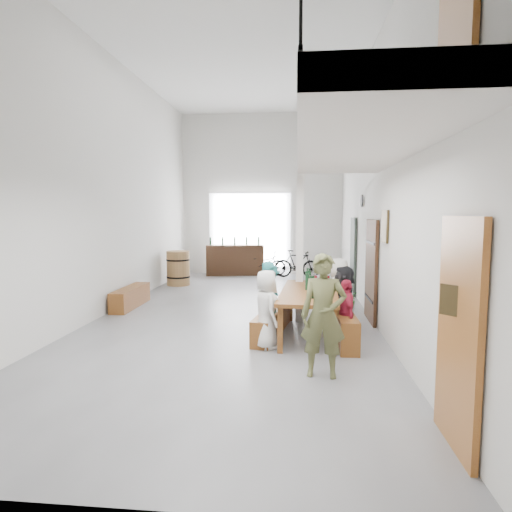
# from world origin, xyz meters

# --- Properties ---
(floor) EXTENTS (12.00, 12.00, 0.00)m
(floor) POSITION_xyz_m (0.00, 0.00, 0.00)
(floor) COLOR slate
(floor) RESTS_ON ground
(room_walls) EXTENTS (12.00, 12.00, 12.00)m
(room_walls) POSITION_xyz_m (0.00, 0.00, 3.55)
(room_walls) COLOR silver
(room_walls) RESTS_ON ground
(gateway_portal) EXTENTS (2.80, 0.08, 2.80)m
(gateway_portal) POSITION_xyz_m (-0.40, 5.94, 1.40)
(gateway_portal) COLOR white
(gateway_portal) RESTS_ON ground
(right_wall_decor) EXTENTS (0.07, 8.28, 5.07)m
(right_wall_decor) POSITION_xyz_m (2.70, -1.87, 1.74)
(right_wall_decor) COLOR #985A28
(right_wall_decor) RESTS_ON ground
(balcony) EXTENTS (1.52, 5.62, 4.00)m
(balcony) POSITION_xyz_m (1.98, -3.13, 2.96)
(balcony) COLOR white
(balcony) RESTS_ON ground
(tasting_table) EXTENTS (1.09, 2.38, 0.79)m
(tasting_table) POSITION_xyz_m (1.47, -1.47, 0.71)
(tasting_table) COLOR brown
(tasting_table) RESTS_ON ground
(bench_inner) EXTENTS (0.60, 1.91, 0.43)m
(bench_inner) POSITION_xyz_m (0.82, -1.42, 0.22)
(bench_inner) COLOR brown
(bench_inner) RESTS_ON ground
(bench_wall) EXTENTS (0.36, 2.24, 0.51)m
(bench_wall) POSITION_xyz_m (2.02, -1.45, 0.26)
(bench_wall) COLOR brown
(bench_wall) RESTS_ON ground
(tableware) EXTENTS (0.46, 1.41, 0.35)m
(tableware) POSITION_xyz_m (1.57, -1.18, 0.92)
(tableware) COLOR black
(tableware) RESTS_ON tasting_table
(side_bench) EXTENTS (0.35, 1.59, 0.45)m
(side_bench) POSITION_xyz_m (-2.50, 0.43, 0.22)
(side_bench) COLOR brown
(side_bench) RESTS_ON ground
(oak_barrel) EXTENTS (0.68, 0.68, 1.01)m
(oak_barrel) POSITION_xyz_m (-2.24, 3.42, 0.50)
(oak_barrel) COLOR olive
(oak_barrel) RESTS_ON ground
(serving_counter) EXTENTS (2.01, 0.87, 1.03)m
(serving_counter) POSITION_xyz_m (-0.89, 5.65, 0.51)
(serving_counter) COLOR #3C2311
(serving_counter) RESTS_ON ground
(counter_bottles) EXTENTS (1.68, 0.34, 0.28)m
(counter_bottles) POSITION_xyz_m (-0.89, 5.67, 1.17)
(counter_bottles) COLOR black
(counter_bottles) RESTS_ON serving_counter
(guest_left_a) EXTENTS (0.61, 0.72, 1.24)m
(guest_left_a) POSITION_xyz_m (0.78, -2.20, 0.62)
(guest_left_a) COLOR white
(guest_left_a) RESTS_ON ground
(guest_left_b) EXTENTS (0.47, 0.56, 1.30)m
(guest_left_b) POSITION_xyz_m (0.79, -1.54, 0.65)
(guest_left_b) COLOR #227273
(guest_left_b) RESTS_ON ground
(guest_left_c) EXTENTS (0.49, 0.59, 1.10)m
(guest_left_c) POSITION_xyz_m (0.76, -1.14, 0.55)
(guest_left_c) COLOR white
(guest_left_c) RESTS_ON ground
(guest_left_d) EXTENTS (0.68, 0.84, 1.13)m
(guest_left_d) POSITION_xyz_m (0.73, -0.60, 0.56)
(guest_left_d) COLOR #227273
(guest_left_d) RESTS_ON ground
(guest_right_a) EXTENTS (0.34, 0.66, 1.08)m
(guest_right_a) POSITION_xyz_m (2.04, -1.97, 0.54)
(guest_right_a) COLOR maroon
(guest_right_a) RESTS_ON ground
(guest_right_b) EXTENTS (0.55, 1.18, 1.22)m
(guest_right_b) POSITION_xyz_m (2.07, -1.36, 0.61)
(guest_right_b) COLOR black
(guest_right_b) RESTS_ON ground
(guest_right_c) EXTENTS (0.56, 0.71, 1.28)m
(guest_right_c) POSITION_xyz_m (2.04, -0.71, 0.64)
(guest_right_c) COLOR white
(guest_right_c) RESTS_ON ground
(host_standing) EXTENTS (0.62, 0.44, 1.61)m
(host_standing) POSITION_xyz_m (1.60, -3.30, 0.81)
(host_standing) COLOR brown
(host_standing) RESTS_ON ground
(potted_plant) EXTENTS (0.40, 0.36, 0.39)m
(potted_plant) POSITION_xyz_m (2.45, 0.78, 0.20)
(potted_plant) COLOR #205526
(potted_plant) RESTS_ON ground
(bicycle_near) EXTENTS (1.60, 0.60, 0.83)m
(bicycle_near) POSITION_xyz_m (0.07, 5.60, 0.42)
(bicycle_near) COLOR black
(bicycle_near) RESTS_ON ground
(bicycle_far) EXTENTS (1.57, 0.66, 0.91)m
(bicycle_far) POSITION_xyz_m (1.24, 5.21, 0.46)
(bicycle_far) COLOR black
(bicycle_far) RESTS_ON ground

